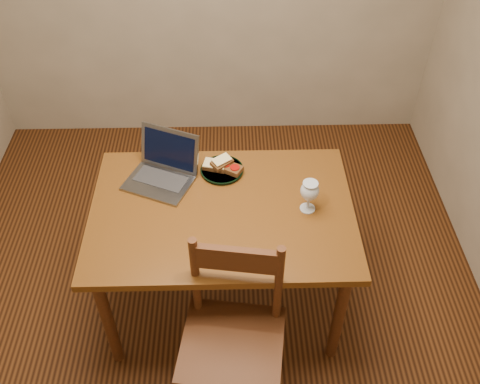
{
  "coord_description": "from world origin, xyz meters",
  "views": [
    {
      "loc": [
        0.13,
        -1.88,
        2.63
      ],
      "look_at": [
        0.17,
        0.0,
        0.8
      ],
      "focal_mm": 40.0,
      "sensor_mm": 36.0,
      "label": 1
    }
  ],
  "objects_px": {
    "plate": "(222,170)",
    "milk_glass": "(309,196)",
    "chair": "(233,333)",
    "table": "(222,221)",
    "laptop": "(164,167)"
  },
  "relations": [
    {
      "from": "table",
      "to": "chair",
      "type": "relative_size",
      "value": 2.54
    },
    {
      "from": "plate",
      "to": "laptop",
      "type": "bearing_deg",
      "value": -174.77
    },
    {
      "from": "table",
      "to": "plate",
      "type": "xyz_separation_m",
      "value": [
        0.0,
        0.28,
        0.1
      ]
    },
    {
      "from": "chair",
      "to": "plate",
      "type": "relative_size",
      "value": 2.25
    },
    {
      "from": "table",
      "to": "chair",
      "type": "distance_m",
      "value": 0.58
    },
    {
      "from": "chair",
      "to": "plate",
      "type": "height_order",
      "value": "chair"
    },
    {
      "from": "chair",
      "to": "milk_glass",
      "type": "distance_m",
      "value": 0.73
    },
    {
      "from": "milk_glass",
      "to": "laptop",
      "type": "height_order",
      "value": "laptop"
    },
    {
      "from": "plate",
      "to": "laptop",
      "type": "relative_size",
      "value": 0.54
    },
    {
      "from": "milk_glass",
      "to": "chair",
      "type": "bearing_deg",
      "value": -124.34
    },
    {
      "from": "table",
      "to": "plate",
      "type": "distance_m",
      "value": 0.29
    },
    {
      "from": "chair",
      "to": "plate",
      "type": "xyz_separation_m",
      "value": [
        -0.04,
        0.84,
        0.22
      ]
    },
    {
      "from": "plate",
      "to": "milk_glass",
      "type": "height_order",
      "value": "milk_glass"
    },
    {
      "from": "plate",
      "to": "laptop",
      "type": "height_order",
      "value": "laptop"
    },
    {
      "from": "chair",
      "to": "laptop",
      "type": "bearing_deg",
      "value": 121.39
    }
  ]
}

